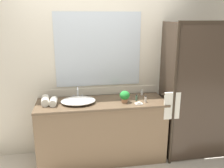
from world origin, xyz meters
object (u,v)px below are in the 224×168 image
object	(u,v)px
potted_plant	(125,96)
amenity_bottle_lotion	(142,92)
amenity_bottle_shampoo	(146,99)
rolled_towel_middle	(53,102)
amenity_bottle_conditioner	(136,98)
sink_basin	(78,101)
soap_dish	(139,103)
rolled_towel_near_edge	(45,100)
faucet	(78,95)

from	to	relation	value
potted_plant	amenity_bottle_lotion	bearing A→B (deg)	40.21
amenity_bottle_shampoo	rolled_towel_middle	distance (m)	1.25
potted_plant	amenity_bottle_conditioner	bearing A→B (deg)	11.08
sink_basin	soap_dish	xyz separation A→B (m)	(0.81, -0.17, -0.02)
amenity_bottle_shampoo	rolled_towel_middle	world-z (taller)	rolled_towel_middle
sink_basin	potted_plant	distance (m)	0.64
potted_plant	soap_dish	bearing A→B (deg)	-30.60
soap_dish	amenity_bottle_shampoo	xyz separation A→B (m)	(0.11, 0.06, 0.03)
amenity_bottle_lotion	soap_dish	bearing A→B (deg)	-111.90
amenity_bottle_lotion	rolled_towel_near_edge	xyz separation A→B (m)	(-1.40, -0.18, 0.01)
sink_basin	rolled_towel_middle	xyz separation A→B (m)	(-0.33, -0.02, 0.01)
rolled_towel_near_edge	rolled_towel_middle	world-z (taller)	rolled_towel_near_edge
faucet	sink_basin	bearing A→B (deg)	-90.00
amenity_bottle_shampoo	rolled_towel_middle	bearing A→B (deg)	175.65
rolled_towel_middle	sink_basin	bearing A→B (deg)	2.65
amenity_bottle_shampoo	rolled_towel_near_edge	bearing A→B (deg)	173.89
amenity_bottle_shampoo	amenity_bottle_conditioner	size ratio (longest dim) A/B	1.00
rolled_towel_middle	potted_plant	bearing A→B (deg)	-2.82
soap_dish	amenity_bottle_lotion	distance (m)	0.41
faucet	potted_plant	bearing A→B (deg)	-21.64
faucet	rolled_towel_middle	bearing A→B (deg)	-148.35
rolled_towel_near_edge	amenity_bottle_lotion	bearing A→B (deg)	7.22
faucet	amenity_bottle_lotion	bearing A→B (deg)	1.44
potted_plant	amenity_bottle_lotion	distance (m)	0.43
rolled_towel_middle	amenity_bottle_shampoo	bearing A→B (deg)	-4.35
potted_plant	rolled_towel_near_edge	xyz separation A→B (m)	(-1.08, 0.10, -0.04)
amenity_bottle_lotion	amenity_bottle_conditioner	world-z (taller)	amenity_bottle_conditioner
sink_basin	rolled_towel_near_edge	distance (m)	0.44
amenity_bottle_shampoo	rolled_towel_near_edge	size ratio (longest dim) A/B	0.40
potted_plant	amenity_bottle_lotion	size ratio (longest dim) A/B	2.01
potted_plant	soap_dish	world-z (taller)	potted_plant
soap_dish	rolled_towel_middle	size ratio (longest dim) A/B	0.52
sink_basin	amenity_bottle_conditioner	world-z (taller)	amenity_bottle_conditioner
amenity_bottle_lotion	amenity_bottle_conditioner	bearing A→B (deg)	-121.70
sink_basin	amenity_bottle_shampoo	bearing A→B (deg)	-6.84
soap_dish	amenity_bottle_lotion	size ratio (longest dim) A/B	1.22
soap_dish	amenity_bottle_shampoo	bearing A→B (deg)	26.28
amenity_bottle_lotion	amenity_bottle_shampoo	bearing A→B (deg)	-97.08
sink_basin	amenity_bottle_conditioner	xyz separation A→B (m)	(0.81, -0.03, 0.01)
amenity_bottle_conditioner	faucet	bearing A→B (deg)	165.04
sink_basin	amenity_bottle_shampoo	world-z (taller)	amenity_bottle_shampoo
amenity_bottle_shampoo	soap_dish	bearing A→B (deg)	-153.72
rolled_towel_middle	rolled_towel_near_edge	bearing A→B (deg)	155.30
potted_plant	rolled_towel_near_edge	distance (m)	1.08
soap_dish	amenity_bottle_conditioner	size ratio (longest dim) A/B	1.08
sink_basin	amenity_bottle_lotion	world-z (taller)	amenity_bottle_lotion
faucet	soap_dish	xyz separation A→B (m)	(0.81, -0.35, -0.04)
amenity_bottle_shampoo	potted_plant	bearing A→B (deg)	170.56
amenity_bottle_conditioner	rolled_towel_middle	distance (m)	1.14
faucet	rolled_towel_middle	world-z (taller)	faucet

